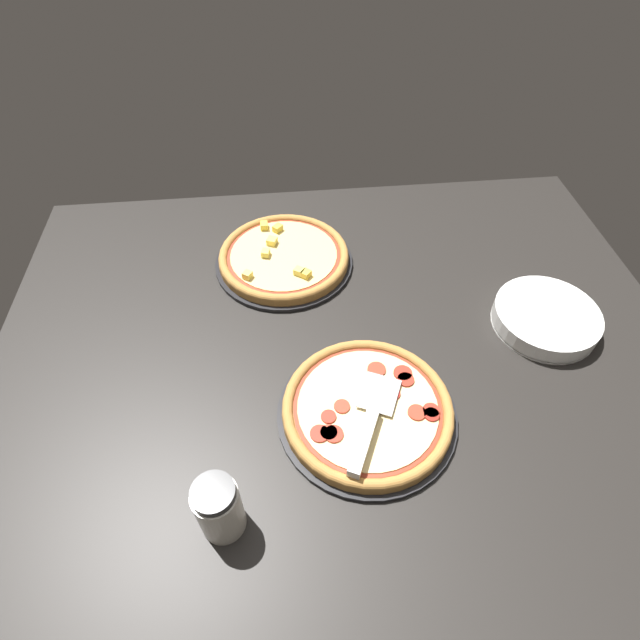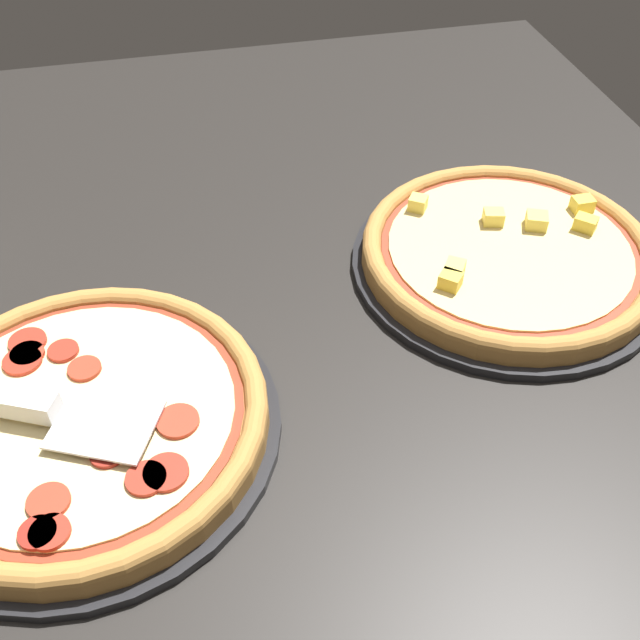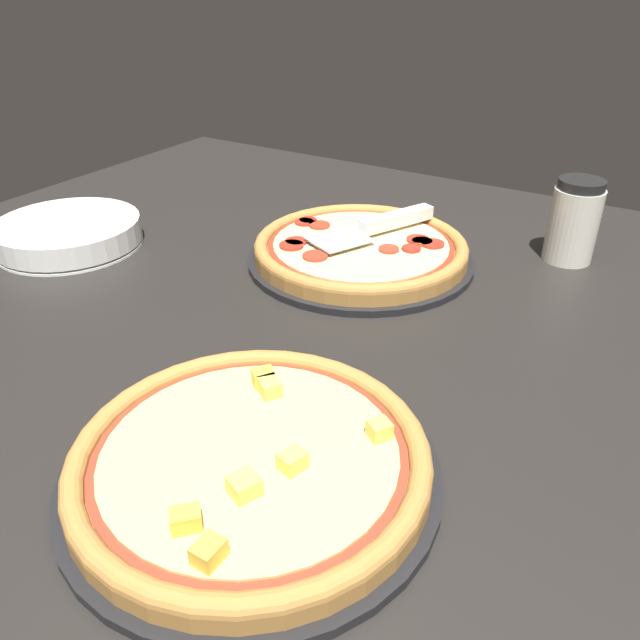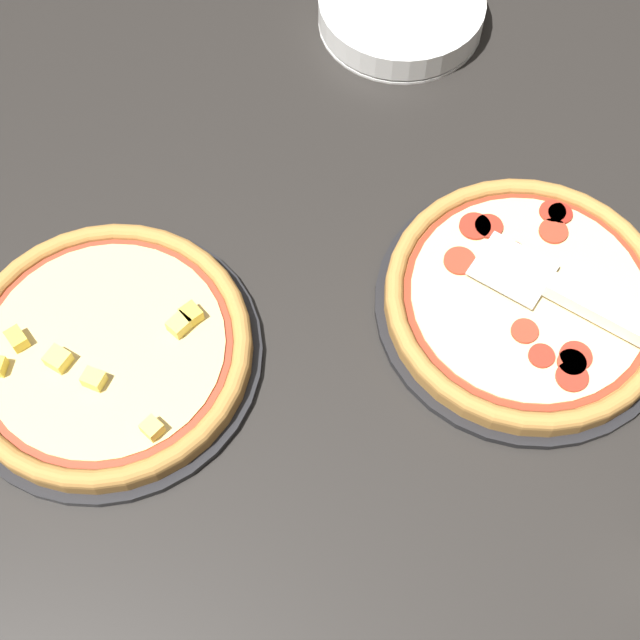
% 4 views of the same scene
% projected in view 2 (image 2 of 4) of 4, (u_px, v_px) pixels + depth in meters
% --- Properties ---
extents(ground_plane, '(1.45, 1.20, 0.04)m').
position_uv_depth(ground_plane, '(251.00, 396.00, 0.71)').
color(ground_plane, black).
extents(pizza_pan_front, '(0.34, 0.34, 0.01)m').
position_uv_depth(pizza_pan_front, '(88.00, 431.00, 0.65)').
color(pizza_pan_front, black).
rests_on(pizza_pan_front, ground_plane).
extents(pizza_front, '(0.32, 0.32, 0.03)m').
position_uv_depth(pizza_front, '(83.00, 417.00, 0.64)').
color(pizza_front, '#B77F3D').
rests_on(pizza_front, pizza_pan_front).
extents(pizza_pan_back, '(0.33, 0.33, 0.01)m').
position_uv_depth(pizza_pan_back, '(505.00, 265.00, 0.81)').
color(pizza_pan_back, black).
rests_on(pizza_pan_back, ground_plane).
extents(pizza_back, '(0.31, 0.31, 0.04)m').
position_uv_depth(pizza_back, '(508.00, 251.00, 0.80)').
color(pizza_back, '#B77F3D').
rests_on(pizza_back, pizza_pan_back).
extents(serving_spatula, '(0.13, 0.21, 0.02)m').
position_uv_depth(serving_spatula, '(5.00, 401.00, 0.62)').
color(serving_spatula, silver).
rests_on(serving_spatula, pizza_front).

